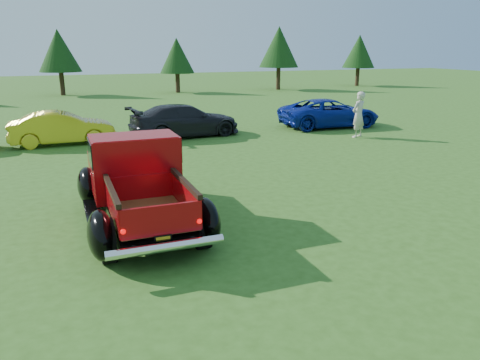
{
  "coord_description": "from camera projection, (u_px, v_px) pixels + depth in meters",
  "views": [
    {
      "loc": [
        -3.4,
        -8.76,
        3.67
      ],
      "look_at": [
        0.05,
        0.2,
        0.93
      ],
      "focal_mm": 35.0,
      "sensor_mm": 36.0,
      "label": 1
    }
  ],
  "objects": [
    {
      "name": "tree_far_east",
      "position": [
        359.0,
        51.0,
        44.83
      ],
      "size": [
        3.07,
        3.07,
        4.8
      ],
      "color": "#332114",
      "rests_on": "ground"
    },
    {
      "name": "tree_mid_left",
      "position": [
        59.0,
        51.0,
        35.89
      ],
      "size": [
        3.2,
        3.2,
        5.0
      ],
      "color": "#332114",
      "rests_on": "ground"
    },
    {
      "name": "show_car_yellow",
      "position": [
        62.0,
        128.0,
        18.11
      ],
      "size": [
        3.92,
        1.46,
        1.28
      ],
      "primitive_type": "imported",
      "rotation": [
        0.0,
        0.0,
        1.6
      ],
      "color": "gold",
      "rests_on": "ground"
    },
    {
      "name": "pickup_truck",
      "position": [
        136.0,
        180.0,
        10.14
      ],
      "size": [
        2.39,
        5.07,
        1.87
      ],
      "rotation": [
        0.0,
        0.0,
        0.0
      ],
      "color": "black",
      "rests_on": "ground"
    },
    {
      "name": "tree_east",
      "position": [
        279.0,
        47.0,
        40.7
      ],
      "size": [
        3.46,
        3.46,
        5.4
      ],
      "color": "#332114",
      "rests_on": "ground"
    },
    {
      "name": "tree_mid_right",
      "position": [
        177.0,
        56.0,
        38.22
      ],
      "size": [
        2.82,
        2.82,
        4.4
      ],
      "color": "#332114",
      "rests_on": "ground"
    },
    {
      "name": "ground",
      "position": [
        241.0,
        224.0,
        10.05
      ],
      "size": [
        120.0,
        120.0,
        0.0
      ],
      "primitive_type": "plane",
      "color": "#325919",
      "rests_on": "ground"
    },
    {
      "name": "show_car_blue",
      "position": [
        329.0,
        113.0,
        22.08
      ],
      "size": [
        4.83,
        2.38,
        1.32
      ],
      "primitive_type": "imported",
      "rotation": [
        0.0,
        0.0,
        1.53
      ],
      "color": "navy",
      "rests_on": "ground"
    },
    {
      "name": "show_car_grey",
      "position": [
        185.0,
        120.0,
        19.72
      ],
      "size": [
        4.88,
        2.45,
        1.36
      ],
      "primitive_type": "imported",
      "rotation": [
        0.0,
        0.0,
        1.69
      ],
      "color": "black",
      "rests_on": "ground"
    },
    {
      "name": "spectator",
      "position": [
        358.0,
        115.0,
        19.45
      ],
      "size": [
        0.82,
        0.69,
        1.9
      ],
      "primitive_type": "imported",
      "rotation": [
        0.0,
        0.0,
        3.55
      ],
      "color": "beige",
      "rests_on": "ground"
    }
  ]
}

